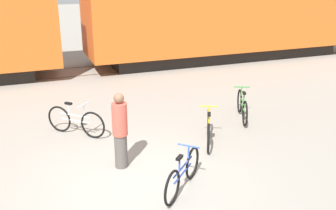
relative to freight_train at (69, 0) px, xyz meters
name	(u,v)px	position (x,y,z in m)	size (l,w,h in m)	color
ground_plane	(137,177)	(0.00, -9.21, -2.93)	(80.00, 80.00, 0.00)	gray
freight_train	(69,0)	(0.00, 0.00, 0.00)	(27.10, 2.92, 5.56)	black
rail_near	(78,76)	(0.00, -0.72, -2.93)	(39.10, 0.07, 0.01)	#4C4238
rail_far	(73,68)	(0.00, 0.72, -2.93)	(39.10, 0.07, 0.01)	#4C4238
bicycle_yellow	(208,129)	(2.14, -8.21, -2.56)	(0.81, 1.59, 0.89)	black
bicycle_green	(242,106)	(3.77, -7.07, -2.55)	(0.72, 1.66, 0.89)	black
bicycle_silver	(76,121)	(-0.88, -6.54, -2.55)	(1.31, 1.27, 0.89)	black
bicycle_blue	(183,174)	(0.70, -10.02, -2.57)	(1.26, 1.29, 0.85)	black
person_in_red	(120,131)	(-0.20, -8.65, -2.07)	(0.33, 0.33, 1.71)	#514C47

